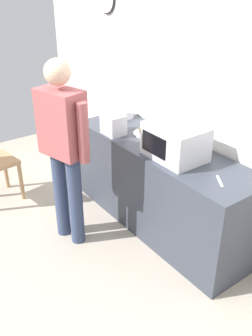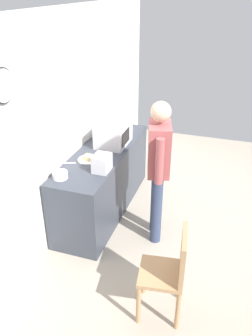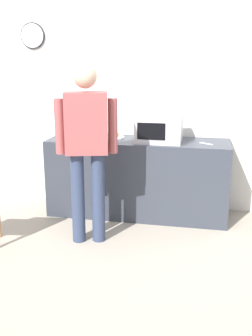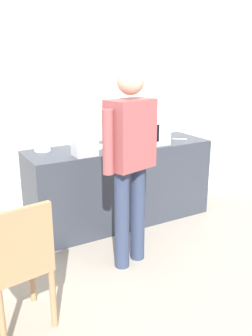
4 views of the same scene
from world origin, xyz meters
The scene contains 11 objects.
ground_plane centered at (0.00, 0.00, 0.00)m, with size 6.00×6.00×0.00m, color #9E9384.
back_wall centered at (0.00, 1.60, 1.30)m, with size 5.40×0.13×2.60m.
kitchen_counter centered at (-0.03, 1.22, 0.45)m, with size 2.06×0.62×0.89m, color #333842.
microwave centered at (0.21, 1.16, 1.04)m, with size 0.50×0.39×0.30m.
sandwich_plate centered at (-0.34, 1.28, 0.91)m, with size 0.26×0.26×0.07m.
salad_bowl centered at (-0.84, 1.40, 0.93)m, with size 0.17×0.17×0.08m, color white.
toaster centered at (-0.53, 1.02, 0.99)m, with size 0.22×0.18×0.20m, color silver.
fork_utensil centered at (0.73, 1.15, 0.89)m, with size 0.17×0.02×0.01m, color silver.
spoon_utensil centered at (-0.49, 1.48, 0.89)m, with size 0.17×0.02×0.01m, color silver.
person_standing centered at (-0.38, 0.40, 1.02)m, with size 0.57×0.34×1.74m.
wooden_chair centered at (-1.46, 0.01, 0.52)m, with size 0.45×0.45×0.94m.
Camera 2 is at (-3.76, -0.34, 2.81)m, focal length 36.79 mm.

